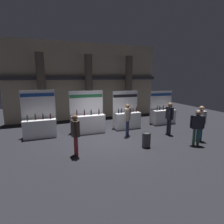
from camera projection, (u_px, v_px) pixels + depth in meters
ground_plane at (110, 140)px, 9.08m from camera, size 24.00×24.00×0.00m
hall_colonnade at (87, 83)px, 13.14m from camera, size 11.24×1.16×5.57m
exhibitor_booth_0 at (40, 126)px, 9.38m from camera, size 1.72×0.66×2.47m
exhibitor_booth_1 at (88, 122)px, 10.14m from camera, size 1.95×0.66×2.38m
exhibitor_booth_2 at (127, 119)px, 11.04m from camera, size 1.67×0.66×2.30m
exhibitor_booth_3 at (163, 115)px, 12.11m from camera, size 1.70×0.66×2.20m
trash_bin at (146, 140)px, 8.10m from camera, size 0.39×0.39×0.67m
visitor_0 at (200, 120)px, 8.79m from camera, size 0.38×0.47×1.76m
visitor_1 at (128, 117)px, 9.52m from camera, size 0.43×0.44×1.75m
visitor_2 at (170, 115)px, 9.79m from camera, size 0.24×0.55×1.78m
visitor_3 at (197, 125)px, 8.19m from camera, size 0.55×0.42×1.65m
visitor_4 at (75, 131)px, 7.07m from camera, size 0.30×0.53×1.71m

